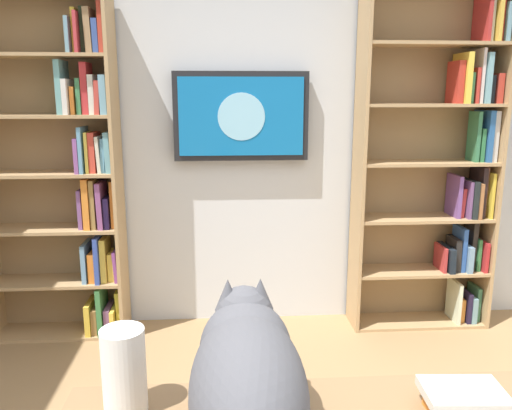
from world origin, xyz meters
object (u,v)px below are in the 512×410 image
at_px(wall_mounted_tv, 242,116).
at_px(desk_book_stack, 463,400).
at_px(cat, 247,376).
at_px(paper_towel_roll, 124,370).
at_px(bookshelf_right, 69,175).
at_px(bookshelf_left, 442,164).

distance_m(wall_mounted_tv, desk_book_stack, 2.35).
bearing_deg(cat, paper_towel_roll, -24.69).
bearing_deg(paper_towel_roll, desk_book_stack, 174.82).
relative_size(bookshelf_right, paper_towel_roll, 9.62).
relative_size(bookshelf_left, wall_mounted_tv, 2.58).
bearing_deg(wall_mounted_tv, cat, 87.90).
bearing_deg(desk_book_stack, cat, 6.49).
bearing_deg(bookshelf_left, bookshelf_right, 0.06).
bearing_deg(bookshelf_left, desk_book_stack, 68.35).
distance_m(bookshelf_left, desk_book_stack, 2.32).
bearing_deg(wall_mounted_tv, desk_book_stack, 101.72).
bearing_deg(desk_book_stack, bookshelf_right, -53.96).
distance_m(bookshelf_right, paper_towel_roll, 2.18).
xyz_separation_m(cat, paper_towel_roll, (0.30, -0.14, -0.06)).
height_order(wall_mounted_tv, paper_towel_roll, wall_mounted_tv).
relative_size(wall_mounted_tv, desk_book_stack, 4.18).
distance_m(cat, desk_book_stack, 0.56).
bearing_deg(cat, wall_mounted_tv, -92.10).
xyz_separation_m(wall_mounted_tv, paper_towel_roll, (0.38, 2.14, -0.54)).
distance_m(bookshelf_left, cat, 2.61).
xyz_separation_m(bookshelf_left, paper_towel_roll, (1.69, 2.06, -0.23)).
relative_size(wall_mounted_tv, cat, 1.32).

